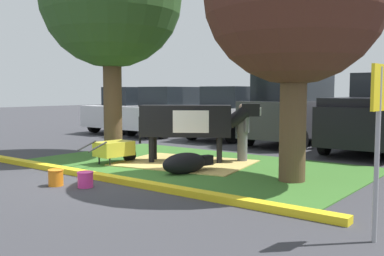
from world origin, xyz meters
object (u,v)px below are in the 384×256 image
(bucket_orange, at_px, (56,177))
(pickup_truck_black, at_px, (379,115))
(person_handler, at_px, (242,131))
(suv_dark_grey, at_px, (294,108))
(wheelbarrow, at_px, (115,149))
(sedan_silver, at_px, (132,110))
(bucket_pink, at_px, (85,179))
(parking_sign, at_px, (378,118))
(sedan_blue, at_px, (233,113))
(calf_lying, at_px, (186,163))
(cow_holstein, at_px, (190,121))
(hatchback_white, at_px, (170,111))

(bucket_orange, xyz_separation_m, pickup_truck_black, (3.56, 9.17, 0.95))
(person_handler, distance_m, suv_dark_grey, 4.66)
(wheelbarrow, bearing_deg, pickup_truck_black, 55.74)
(sedan_silver, xyz_separation_m, suv_dark_grey, (7.88, 0.15, 0.29))
(sedan_silver, relative_size, suv_dark_grey, 0.96)
(sedan_silver, bearing_deg, bucket_pink, -48.76)
(parking_sign, xyz_separation_m, pickup_truck_black, (-2.30, 8.71, -0.42))
(bucket_pink, distance_m, sedan_silver, 11.81)
(bucket_pink, bearing_deg, pickup_truck_black, 71.38)
(sedan_blue, bearing_deg, calf_lying, -65.24)
(cow_holstein, distance_m, sedan_silver, 9.24)
(bucket_pink, bearing_deg, bucket_orange, -154.30)
(wheelbarrow, distance_m, parking_sign, 7.24)
(parking_sign, relative_size, pickup_truck_black, 0.40)
(calf_lying, height_order, parking_sign, parking_sign)
(person_handler, height_order, bucket_pink, person_handler)
(calf_lying, distance_m, hatchback_white, 8.97)
(wheelbarrow, xyz_separation_m, pickup_truck_black, (4.57, 6.71, 0.73))
(calf_lying, bearing_deg, suv_dark_grey, 94.68)
(parking_sign, xyz_separation_m, hatchback_white, (-10.71, 8.63, -0.55))
(bucket_pink, xyz_separation_m, sedan_blue, (-2.53, 9.20, 0.83))
(sedan_silver, distance_m, pickup_truck_black, 10.77)
(wheelbarrow, xyz_separation_m, sedan_silver, (-6.20, 6.67, 0.60))
(calf_lying, xyz_separation_m, suv_dark_grey, (-0.55, 6.75, 1.03))
(wheelbarrow, height_order, bucket_orange, wheelbarrow)
(parking_sign, height_order, bucket_pink, parking_sign)
(cow_holstein, height_order, pickup_truck_black, pickup_truck_black)
(bucket_pink, distance_m, pickup_truck_black, 9.44)
(pickup_truck_black, bearing_deg, sedan_silver, -179.79)
(calf_lying, height_order, pickup_truck_black, pickup_truck_black)
(calf_lying, height_order, wheelbarrow, wheelbarrow)
(sedan_silver, bearing_deg, parking_sign, -33.59)
(cow_holstein, bearing_deg, bucket_orange, -95.26)
(calf_lying, height_order, bucket_pink, calf_lying)
(bucket_pink, height_order, sedan_blue, sedan_blue)
(cow_holstein, bearing_deg, parking_sign, -31.37)
(parking_sign, bearing_deg, sedan_silver, 146.41)
(wheelbarrow, bearing_deg, suv_dark_grey, 76.14)
(pickup_truck_black, bearing_deg, bucket_orange, -111.22)
(hatchback_white, bearing_deg, bucket_orange, -61.87)
(wheelbarrow, height_order, suv_dark_grey, suv_dark_grey)
(hatchback_white, xyz_separation_m, suv_dark_grey, (5.53, 0.20, 0.29))
(person_handler, height_order, suv_dark_grey, suv_dark_grey)
(wheelbarrow, relative_size, hatchback_white, 0.37)
(parking_sign, height_order, hatchback_white, parking_sign)
(person_handler, relative_size, sedan_blue, 0.35)
(bucket_pink, bearing_deg, sedan_silver, 131.24)
(wheelbarrow, xyz_separation_m, sedan_blue, (-0.96, 7.01, 0.60))
(bucket_pink, height_order, hatchback_white, hatchback_white)
(sedan_silver, xyz_separation_m, pickup_truck_black, (10.77, 0.04, 0.13))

